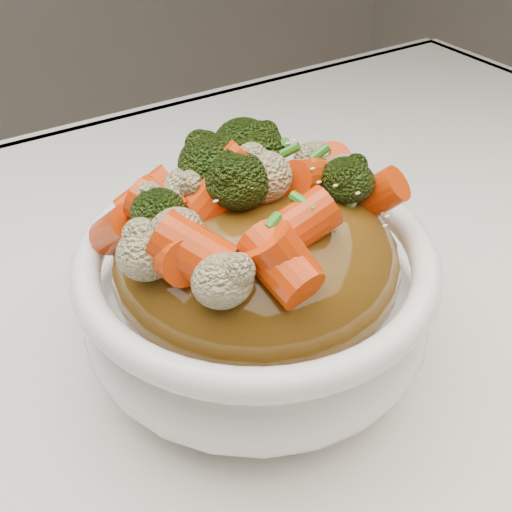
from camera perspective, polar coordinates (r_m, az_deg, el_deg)
tablecloth at (r=0.45m, az=-1.95°, el=-9.81°), size 1.20×0.80×0.04m
bowl at (r=0.40m, az=0.00°, el=-3.88°), size 0.29×0.29×0.09m
sauce_base at (r=0.38m, az=0.00°, el=-0.38°), size 0.23×0.23×0.10m
carrots at (r=0.34m, az=0.00°, el=8.28°), size 0.23×0.23×0.05m
broccoli at (r=0.34m, az=0.00°, el=8.12°), size 0.23×0.23×0.05m
cauliflower at (r=0.35m, az=0.00°, el=7.82°), size 0.23×0.23×0.04m
scallions at (r=0.34m, az=0.00°, el=8.43°), size 0.17×0.17×0.02m
sesame_seeds at (r=0.34m, az=0.00°, el=8.43°), size 0.21×0.21×0.01m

